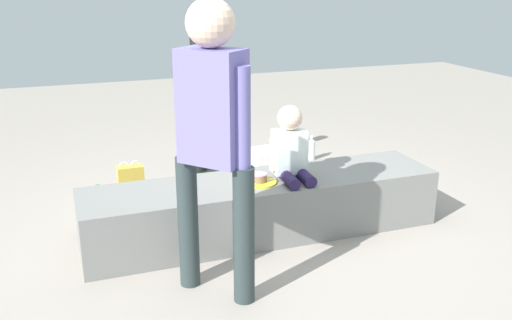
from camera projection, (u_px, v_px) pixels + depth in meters
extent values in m
plane|color=#9D9389|center=(263.00, 233.00, 3.83)|extent=(12.00, 12.00, 0.00)
cube|color=gray|center=(263.00, 207.00, 3.77)|extent=(2.34, 0.53, 0.38)
cylinder|color=#20173F|center=(289.00, 179.00, 3.62)|extent=(0.09, 0.25, 0.08)
cylinder|color=#20173F|center=(305.00, 176.00, 3.67)|extent=(0.09, 0.25, 0.08)
cube|color=white|center=(289.00, 151.00, 3.70)|extent=(0.22, 0.15, 0.28)
sphere|color=beige|center=(290.00, 118.00, 3.63)|extent=(0.16, 0.16, 0.16)
cylinder|color=beige|center=(273.00, 154.00, 3.66)|extent=(0.05, 0.05, 0.21)
cylinder|color=beige|center=(305.00, 150.00, 3.74)|extent=(0.05, 0.05, 0.21)
cylinder|color=#2B3738|center=(244.00, 236.00, 2.93)|extent=(0.11, 0.11, 0.75)
cylinder|color=#2B3738|center=(188.00, 223.00, 3.09)|extent=(0.11, 0.11, 0.75)
cube|color=#6F67B2|center=(212.00, 107.00, 2.81)|extent=(0.35, 0.36, 0.57)
sphere|color=beige|center=(210.00, 23.00, 2.68)|extent=(0.24, 0.24, 0.24)
cylinder|color=#6F67B2|center=(242.00, 122.00, 2.75)|extent=(0.09, 0.09, 0.54)
cylinder|color=#6F67B2|center=(185.00, 114.00, 2.90)|extent=(0.09, 0.09, 0.54)
cylinder|color=yellow|center=(259.00, 182.00, 3.65)|extent=(0.22, 0.22, 0.01)
cylinder|color=#856349|center=(259.00, 178.00, 3.64)|extent=(0.10, 0.10, 0.05)
cylinder|color=pink|center=(259.00, 174.00, 3.64)|extent=(0.10, 0.10, 0.01)
cube|color=silver|center=(269.00, 180.00, 3.66)|extent=(0.11, 0.04, 0.00)
cube|color=gold|center=(131.00, 188.00, 4.17)|extent=(0.19, 0.10, 0.33)
torus|color=white|center=(124.00, 167.00, 4.11)|extent=(0.08, 0.01, 0.08)
torus|color=white|center=(136.00, 166.00, 4.13)|extent=(0.08, 0.01, 0.08)
cylinder|color=black|center=(201.00, 172.00, 4.94)|extent=(0.36, 0.36, 0.04)
cylinder|color=black|center=(198.00, 97.00, 4.74)|extent=(0.11, 0.11, 1.27)
cylinder|color=silver|center=(99.00, 202.00, 4.12)|extent=(0.07, 0.07, 0.17)
cone|color=silver|center=(98.00, 189.00, 4.09)|extent=(0.06, 0.06, 0.03)
cylinder|color=#268C3F|center=(98.00, 186.00, 4.08)|extent=(0.03, 0.03, 0.02)
cylinder|color=silver|center=(311.00, 150.00, 5.31)|extent=(0.07, 0.07, 0.18)
cone|color=silver|center=(312.00, 140.00, 5.28)|extent=(0.06, 0.06, 0.03)
cylinder|color=white|center=(312.00, 137.00, 5.27)|extent=(0.03, 0.03, 0.02)
cylinder|color=red|center=(202.00, 183.00, 4.61)|extent=(0.08, 0.08, 0.09)
cube|color=white|center=(265.00, 158.00, 5.13)|extent=(0.31, 0.34, 0.14)
cube|color=black|center=(300.00, 183.00, 4.48)|extent=(0.29, 0.10, 0.19)
torus|color=black|center=(301.00, 171.00, 4.45)|extent=(0.21, 0.01, 0.21)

